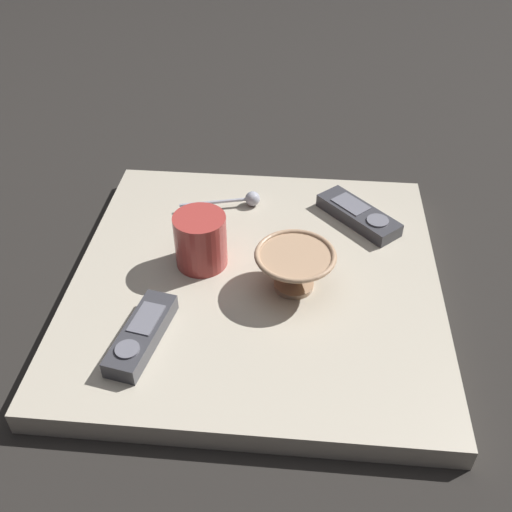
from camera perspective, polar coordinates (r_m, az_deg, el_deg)
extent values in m
plane|color=black|center=(0.96, 0.03, -3.46)|extent=(6.00, 6.00, 0.00)
cube|color=#B7AD99|center=(0.95, 0.03, -2.64)|extent=(0.58, 0.59, 0.04)
cylinder|color=tan|center=(0.91, 3.70, -2.76)|extent=(0.06, 0.06, 0.01)
cone|color=tan|center=(0.89, 3.78, -1.27)|extent=(0.12, 0.12, 0.06)
torus|color=tan|center=(0.87, 3.86, 0.10)|extent=(0.12, 0.12, 0.01)
cylinder|color=#A53833|center=(0.93, -5.40, 1.52)|extent=(0.08, 0.08, 0.09)
cylinder|color=#A3A5B2|center=(1.07, -4.10, 5.24)|extent=(0.12, 0.04, 0.01)
sphere|color=#A3A5B2|center=(1.08, -0.33, 5.60)|extent=(0.03, 0.03, 0.03)
cube|color=#38383D|center=(1.06, 9.91, 3.94)|extent=(0.15, 0.15, 0.02)
cylinder|color=slate|center=(1.03, 11.75, 3.40)|extent=(0.04, 0.04, 0.00)
cube|color=slate|center=(1.06, 9.21, 5.01)|extent=(0.07, 0.07, 0.00)
cube|color=#38383D|center=(0.84, -11.04, -7.50)|extent=(0.08, 0.16, 0.03)
cylinder|color=slate|center=(0.81, -12.41, -8.84)|extent=(0.03, 0.03, 0.00)
cube|color=slate|center=(0.84, -10.61, -5.96)|extent=(0.05, 0.07, 0.00)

